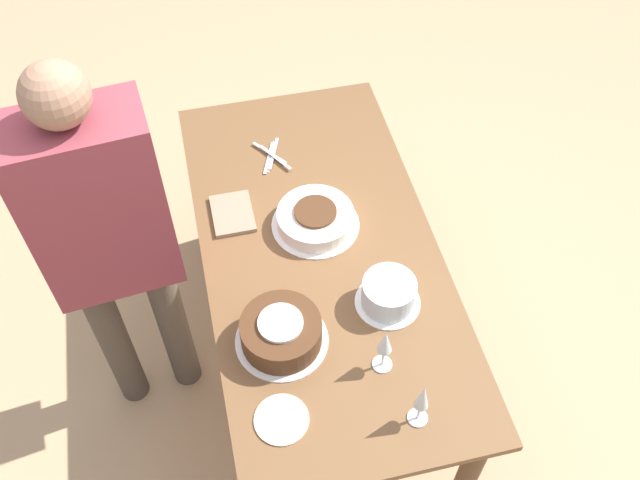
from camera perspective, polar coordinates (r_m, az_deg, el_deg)
name	(u,v)px	position (r m, az deg, el deg)	size (l,w,h in m)	color
ground_plane	(320,357)	(3.08, 0.00, -9.33)	(12.00, 12.00, 0.00)	tan
dining_table	(320,269)	(2.54, 0.00, -2.31)	(1.63, 0.80, 0.76)	brown
cake_center_white	(315,219)	(2.49, -0.37, 1.71)	(0.31, 0.31, 0.08)	white
cake_front_chocolate	(281,332)	(2.21, -3.13, -7.39)	(0.29, 0.29, 0.11)	white
cake_back_decorated	(389,294)	(2.29, 5.51, -4.31)	(0.21, 0.21, 0.11)	white
wine_glass_near	(422,399)	(2.03, 8.18, -12.47)	(0.06, 0.06, 0.19)	silver
wine_glass_far	(385,344)	(2.10, 5.21, -8.29)	(0.06, 0.06, 0.19)	silver
dessert_plate_right	(282,420)	(2.13, -3.10, -14.15)	(0.16, 0.16, 0.01)	beige
fork_pile	(272,156)	(2.74, -3.88, 6.75)	(0.19, 0.12, 0.01)	silver
napkin_stack	(233,214)	(2.56, -7.01, 2.10)	(0.19, 0.14, 0.02)	gray
person_cutting	(107,235)	(2.30, -16.64, 0.41)	(0.26, 0.42, 1.62)	#4C4238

